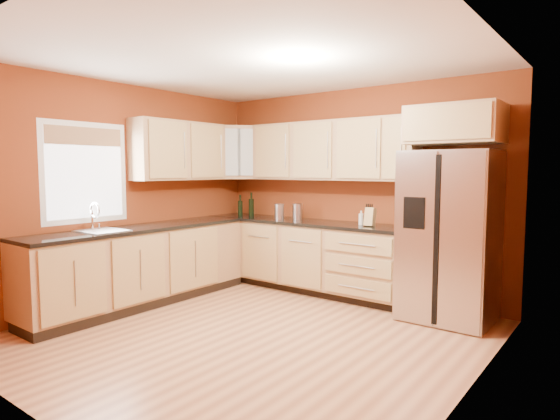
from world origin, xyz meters
The scene contains 23 objects.
floor centered at (0.00, 0.00, 0.00)m, with size 4.00×4.00×0.00m, color #9D5E3C.
ceiling centered at (0.00, 0.00, 2.60)m, with size 4.00×4.00×0.00m, color silver.
wall_back centered at (0.00, 2.00, 1.30)m, with size 4.00×0.04×2.60m, color maroon.
wall_front centered at (0.00, -2.00, 1.30)m, with size 4.00×0.04×2.60m, color maroon.
wall_left centered at (-2.00, 0.00, 1.30)m, with size 0.04×4.00×2.60m, color maroon.
wall_right centered at (2.00, 0.00, 1.30)m, with size 0.04×4.00×2.60m, color maroon.
base_cabinets_back centered at (-0.55, 1.70, 0.44)m, with size 2.90×0.60×0.88m, color #A17D4E.
base_cabinets_left centered at (-1.70, 0.00, 0.44)m, with size 0.60×2.80×0.88m, color #A17D4E.
countertop_back centered at (-0.55, 1.69, 0.90)m, with size 2.90×0.62×0.04m, color black.
countertop_left centered at (-1.69, 0.00, 0.90)m, with size 0.62×2.80×0.04m, color black.
upper_cabinets_back centered at (-0.25, 1.83, 1.83)m, with size 2.30×0.33×0.75m, color #A17D4E.
upper_cabinets_left centered at (-1.83, 0.72, 1.83)m, with size 0.33×1.35×0.75m, color #A17D4E.
corner_upper_cabinet centered at (-1.67, 1.67, 1.83)m, with size 0.62×0.33×0.75m, color #A17D4E.
over_fridge_cabinet centered at (1.35, 1.70, 2.05)m, with size 0.92×0.60×0.40m, color #A17D4E.
refrigerator centered at (1.35, 1.62, 0.89)m, with size 0.90×0.75×1.78m, color #BCBCC1.
window centered at (-1.98, -0.50, 1.55)m, with size 0.03×0.90×1.00m, color white.
sink_faucet centered at (-1.69, -0.50, 1.07)m, with size 0.50×0.42×0.30m, color white, non-canonical shape.
canister_left centered at (-0.89, 1.62, 1.02)m, with size 0.13×0.13×0.20m, color #BCBCC1.
canister_right centered at (-0.68, 1.74, 1.03)m, with size 0.13×0.13×0.21m, color #BCBCC1.
wine_bottle_a centered at (-1.63, 1.65, 1.07)m, with size 0.07×0.07×0.30m, color black, non-canonical shape.
wine_bottle_b centered at (-1.49, 1.74, 1.09)m, with size 0.08×0.08×0.34m, color black, non-canonical shape.
knife_block centered at (0.41, 1.67, 1.03)m, with size 0.11×0.10×0.22m, color tan.
soap_dispenser centered at (0.26, 1.73, 1.00)m, with size 0.06×0.06×0.17m, color silver.
Camera 1 is at (2.89, -3.32, 1.59)m, focal length 30.00 mm.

